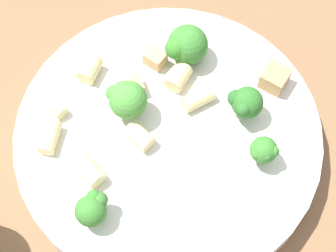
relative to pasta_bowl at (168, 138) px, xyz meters
The scene contains 17 objects.
ground_plane 0.02m from the pasta_bowl, ahead, with size 2.00×2.00×0.00m, color brown.
pasta_bowl is the anchor object (origin of this frame).
broccoli_floret_0 0.06m from the pasta_bowl, 153.64° to the right, with size 0.04×0.03×0.04m.
broccoli_floret_1 0.09m from the pasta_bowl, 34.45° to the left, with size 0.02×0.02×0.03m.
broccoli_floret_2 0.10m from the pasta_bowl, 73.83° to the right, with size 0.03×0.03×0.03m.
broccoli_floret_3 0.08m from the pasta_bowl, 67.77° to the left, with size 0.03×0.03×0.04m.
broccoli_floret_4 0.09m from the pasta_bowl, 131.99° to the left, with size 0.04×0.04×0.04m.
rigatoni_0 0.03m from the pasta_bowl, 105.67° to the right, with size 0.02×0.02×0.02m, color beige.
rigatoni_1 0.06m from the pasta_bowl, 133.58° to the left, with size 0.02×0.02×0.02m, color beige.
rigatoni_2 0.04m from the pasta_bowl, 100.71° to the left, with size 0.02×0.02×0.03m, color beige.
rigatoni_3 0.10m from the pasta_bowl, 165.43° to the right, with size 0.02×0.02×0.02m, color beige.
rigatoni_4 0.08m from the pasta_bowl, 94.01° to the right, with size 0.02×0.02×0.03m, color beige.
rigatoni_5 0.11m from the pasta_bowl, 120.66° to the right, with size 0.01×0.01×0.03m, color beige.
rigatoni_6 0.11m from the pasta_bowl, 137.98° to the right, with size 0.01×0.01×0.02m, color beige.
chicken_chunk_0 0.11m from the pasta_bowl, 80.56° to the left, with size 0.02×0.02×0.02m, color tan.
chicken_chunk_1 0.08m from the pasta_bowl, 153.35° to the left, with size 0.02×0.02×0.01m, color tan.
chicken_chunk_2 0.06m from the pasta_bowl, behind, with size 0.02×0.01×0.01m, color tan.
Camera 1 is at (0.18, -0.13, 0.48)m, focal length 60.00 mm.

